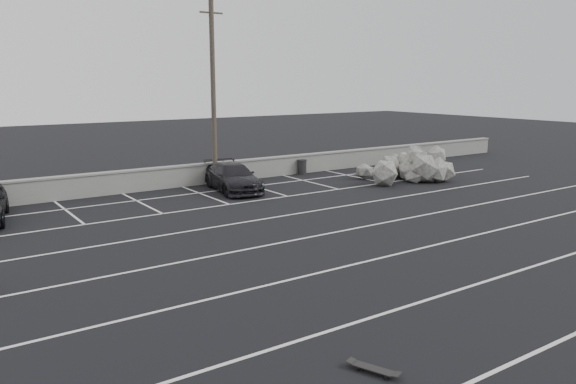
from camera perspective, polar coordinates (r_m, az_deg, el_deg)
ground at (r=16.19m, az=6.39°, el=-7.41°), size 120.00×120.00×0.00m
seawall at (r=27.86m, az=-12.72°, el=1.45°), size 50.00×0.45×1.06m
stall_lines at (r=19.53m, az=-2.28°, el=-4.06°), size 36.00×20.05×0.01m
car_right at (r=26.79m, az=-5.61°, el=1.51°), size 2.54×4.72×1.30m
utility_pole at (r=27.78m, az=-7.60°, el=9.80°), size 1.19×0.24×8.89m
trash_bin at (r=31.42m, az=1.44°, el=2.57°), size 0.64×0.64×0.82m
riprap_pile at (r=30.50m, az=12.64°, el=2.32°), size 5.88×4.35×1.53m
skateboard at (r=10.66m, az=8.67°, el=-17.36°), size 0.51×0.84×0.10m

